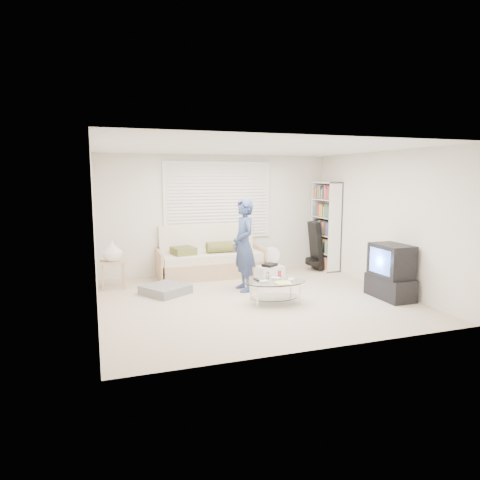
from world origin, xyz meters
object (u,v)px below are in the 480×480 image
object	(u,v)px
futon_sofa	(210,260)
coffee_table	(275,285)
tv_unit	(391,272)
bookshelf	(325,226)

from	to	relation	value
futon_sofa	coffee_table	world-z (taller)	futon_sofa
tv_unit	coffee_table	distance (m)	2.01
futon_sofa	coffee_table	size ratio (longest dim) A/B	2.02
tv_unit	coffee_table	world-z (taller)	tv_unit
futon_sofa	tv_unit	distance (m)	3.56
coffee_table	tv_unit	bearing A→B (deg)	-9.26
futon_sofa	tv_unit	size ratio (longest dim) A/B	2.34
tv_unit	coffee_table	bearing A→B (deg)	170.74
futon_sofa	tv_unit	world-z (taller)	futon_sofa
bookshelf	tv_unit	bearing A→B (deg)	-92.97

